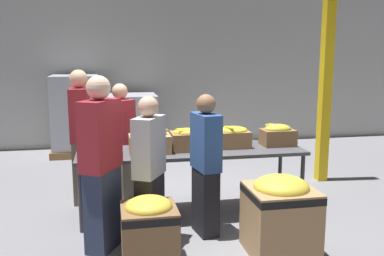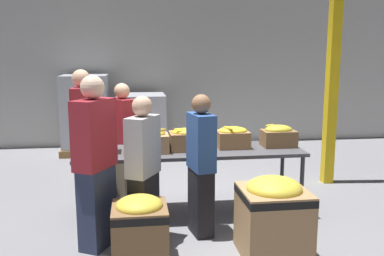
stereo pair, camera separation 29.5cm
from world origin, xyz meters
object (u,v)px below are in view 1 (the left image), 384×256
at_px(volunteer_1, 206,166).
at_px(donation_bin_1, 280,212).
at_px(banana_box_2, 188,139).
at_px(banana_box_1, 150,141).
at_px(volunteer_4, 149,172).
at_px(sorting_table, 191,154).
at_px(banana_box_0, 100,141).
at_px(pallet_stack_1, 133,125).
at_px(banana_box_4, 278,135).
at_px(volunteer_2, 81,137).
at_px(banana_box_3, 233,136).
at_px(volunteer_0, 121,142).
at_px(donation_bin_0, 149,229).
at_px(pallet_stack_0, 76,116).
at_px(support_pillar, 327,48).
at_px(volunteer_3, 101,165).

relative_size(volunteer_1, donation_bin_1, 1.95).
bearing_deg(banana_box_2, banana_box_1, -172.76).
bearing_deg(volunteer_4, sorting_table, -8.73).
xyz_separation_m(banana_box_0, pallet_stack_1, (0.55, 3.34, -0.38)).
relative_size(banana_box_2, banana_box_4, 1.00).
relative_size(volunteer_2, donation_bin_1, 2.22).
bearing_deg(banana_box_2, pallet_stack_1, 98.19).
height_order(banana_box_3, volunteer_0, volunteer_0).
relative_size(donation_bin_0, donation_bin_1, 0.84).
xyz_separation_m(banana_box_2, pallet_stack_0, (-1.54, 3.46, -0.18)).
bearing_deg(volunteer_1, banana_box_4, -68.65).
xyz_separation_m(banana_box_4, pallet_stack_0, (-2.69, 3.43, -0.18)).
height_order(volunteer_1, volunteer_2, volunteer_2).
distance_m(banana_box_4, volunteer_1, 1.27).
bearing_deg(donation_bin_0, sorting_table, 62.56).
xyz_separation_m(banana_box_1, support_pillar, (2.72, 1.02, 1.07)).
bearing_deg(pallet_stack_1, support_pillar, -40.87).
distance_m(banana_box_2, pallet_stack_0, 3.79).
bearing_deg(volunteer_2, volunteer_1, 48.46).
distance_m(banana_box_0, volunteer_0, 0.83).
bearing_deg(sorting_table, support_pillar, 23.56).
distance_m(banana_box_1, volunteer_3, 0.91).
bearing_deg(sorting_table, pallet_stack_0, 114.51).
distance_m(volunteer_3, support_pillar, 3.87).
height_order(sorting_table, volunteer_2, volunteer_2).
bearing_deg(banana_box_2, donation_bin_0, -115.95).
distance_m(banana_box_3, volunteer_2, 1.95).
distance_m(donation_bin_0, support_pillar, 3.94).
relative_size(support_pillar, pallet_stack_0, 2.64).
relative_size(banana_box_4, volunteer_3, 0.23).
bearing_deg(volunteer_1, banana_box_0, 50.91).
distance_m(banana_box_0, pallet_stack_0, 3.51).
distance_m(sorting_table, volunteer_3, 1.31).
bearing_deg(volunteer_4, banana_box_4, -36.22).
xyz_separation_m(sorting_table, banana_box_0, (-1.07, -0.00, 0.20)).
xyz_separation_m(sorting_table, volunteer_2, (-1.31, 0.68, 0.12)).
bearing_deg(banana_box_2, donation_bin_1, -60.44).
bearing_deg(banana_box_3, donation_bin_1, -84.80).
relative_size(sorting_table, pallet_stack_1, 2.35).
bearing_deg(volunteer_3, volunteer_4, -56.72).
bearing_deg(pallet_stack_1, sorting_table, -81.21).
distance_m(volunteer_1, donation_bin_1, 0.91).
bearing_deg(donation_bin_1, volunteer_1, 136.13).
distance_m(banana_box_3, banana_box_4, 0.58).
bearing_deg(donation_bin_0, volunteer_1, 41.53).
bearing_deg(banana_box_2, volunteer_0, 135.05).
bearing_deg(volunteer_1, banana_box_1, 33.63).
bearing_deg(banana_box_1, volunteer_4, -96.13).
relative_size(banana_box_1, volunteer_1, 0.31).
height_order(banana_box_0, donation_bin_0, banana_box_0).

